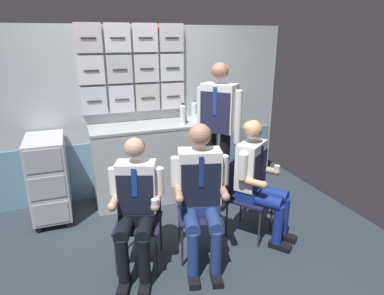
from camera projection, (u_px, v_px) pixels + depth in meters
name	position (u px, v px, depth m)	size (l,w,h in m)	color
ground	(159.00, 249.00, 3.34)	(4.80, 4.80, 0.04)	#29323A
galley_bulkhead	(130.00, 112.00, 4.20)	(4.20, 0.14, 2.17)	#AFB8BD
galley_counter	(155.00, 162.00, 4.22)	(1.54, 0.53, 0.99)	#AEB4B4
service_trolley	(49.00, 177.00, 3.72)	(0.40, 0.65, 0.97)	black
folding_chair_left	(140.00, 209.00, 3.04)	(0.51, 0.51, 0.83)	#2D2D33
crew_member_left	(136.00, 203.00, 2.84)	(0.52, 0.65, 1.22)	black
folding_chair_right	(198.00, 201.00, 3.18)	(0.49, 0.49, 0.83)	#2D2D33
crew_member_right	(201.00, 189.00, 2.97)	(0.54, 0.70, 1.30)	black
folding_chair_by_counter	(242.00, 188.00, 3.46)	(0.56, 0.56, 0.83)	#2D2D33
crew_member_by_counter	(258.00, 176.00, 3.33)	(0.62, 0.67, 1.25)	black
crew_member_standing	(218.00, 123.00, 3.85)	(0.43, 0.44, 1.75)	black
water_bottle_tall	(194.00, 109.00, 4.36)	(0.08, 0.08, 0.23)	silver
sparkling_bottle_green	(183.00, 114.00, 4.04)	(0.07, 0.07, 0.26)	silver
paper_cup_tan	(183.00, 116.00, 4.32)	(0.07, 0.07, 0.07)	silver
coffee_cup_spare	(198.00, 117.00, 4.31)	(0.06, 0.06, 0.06)	white
coffee_cup_white	(184.00, 119.00, 4.16)	(0.07, 0.07, 0.07)	navy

